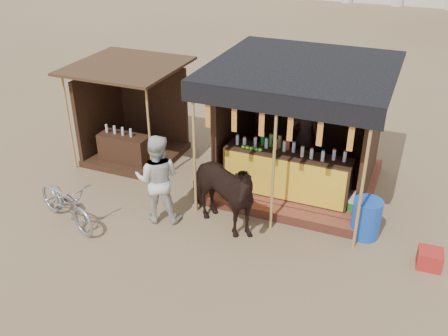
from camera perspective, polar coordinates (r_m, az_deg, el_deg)
The scene contains 9 objects.
ground at distance 8.99m, azimuth -3.97°, elevation -10.71°, with size 120.00×120.00×0.00m, color #846B4C.
main_stall at distance 10.85m, azimuth 8.49°, elevation 2.78°, with size 3.60×3.61×2.78m.
secondary_stall at distance 12.37m, azimuth -10.77°, elevation 4.99°, with size 2.40×2.40×2.38m.
cow at distance 9.36m, azimuth -0.47°, elevation -2.88°, with size 0.86×1.89×1.60m, color black.
motorbike at distance 10.17m, azimuth -17.65°, elevation -3.74°, with size 0.63×1.81×0.95m, color #95969E.
bystander at distance 9.68m, azimuth -7.61°, elevation -1.26°, with size 0.89×0.69×1.82m, color silver.
blue_barrel at distance 9.76m, azimuth 15.94°, elevation -5.56°, with size 0.55×0.55×0.77m, color #1849B8.
red_crate at distance 9.48m, azimuth 22.44°, elevation -9.56°, with size 0.41×0.39×0.33m, color #A7211B.
cooler at distance 10.38m, azimuth 13.65°, elevation -4.03°, with size 0.65×0.45×0.46m.
Camera 1 is at (3.22, -6.20, 5.66)m, focal length 40.00 mm.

